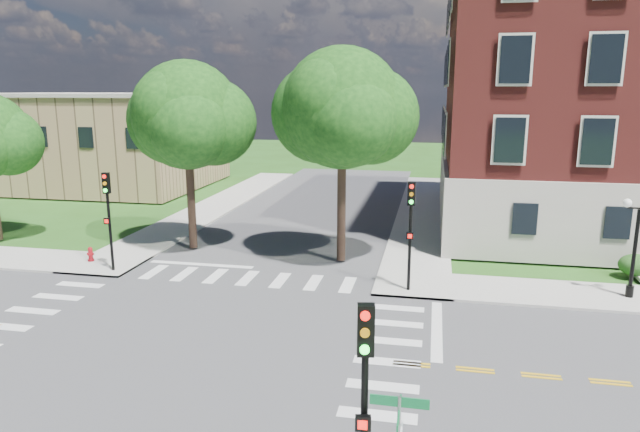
% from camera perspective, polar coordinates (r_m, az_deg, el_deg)
% --- Properties ---
extents(ground, '(160.00, 160.00, 0.00)m').
position_cam_1_polar(ground, '(21.13, -13.61, -12.29)').
color(ground, '#244B15').
rests_on(ground, ground).
extents(road_ew, '(90.00, 12.00, 0.01)m').
position_cam_1_polar(road_ew, '(21.13, -13.61, -12.27)').
color(road_ew, '#3D3D3F').
rests_on(road_ew, ground).
extents(road_ns, '(12.00, 90.00, 0.01)m').
position_cam_1_polar(road_ns, '(21.13, -13.61, -12.27)').
color(road_ns, '#3D3D3F').
rests_on(road_ns, ground).
extents(sidewalk_ne, '(34.00, 34.00, 0.12)m').
position_cam_1_polar(sidewalk_ne, '(34.50, 22.62, -3.03)').
color(sidewalk_ne, '#9E9B93').
rests_on(sidewalk_ne, ground).
extents(sidewalk_nw, '(34.00, 34.00, 0.12)m').
position_cam_1_polar(sidewalk_nw, '(41.34, -24.12, -0.69)').
color(sidewalk_nw, '#9E9B93').
rests_on(sidewalk_nw, ground).
extents(crosswalk_east, '(2.20, 10.20, 0.02)m').
position_cam_1_polar(crosswalk_east, '(19.41, 6.71, -14.34)').
color(crosswalk_east, silver).
rests_on(crosswalk_east, ground).
extents(stop_bar_east, '(0.40, 5.50, 0.00)m').
position_cam_1_polar(stop_bar_east, '(22.09, 11.60, -11.05)').
color(stop_bar_east, silver).
rests_on(stop_bar_east, ground).
extents(secondary_building, '(20.40, 15.40, 8.30)m').
position_cam_1_polar(secondary_building, '(56.41, -21.48, 7.15)').
color(secondary_building, '#967553').
rests_on(secondary_building, ground).
extents(tree_c, '(5.78, 5.78, 10.18)m').
position_cam_1_polar(tree_c, '(31.54, -13.16, 9.76)').
color(tree_c, black).
rests_on(tree_c, ground).
extents(tree_d, '(5.97, 5.97, 10.72)m').
position_cam_1_polar(tree_d, '(28.34, 2.24, 10.69)').
color(tree_d, black).
rests_on(tree_d, ground).
extents(traffic_signal_se, '(0.35, 0.40, 4.80)m').
position_cam_1_polar(traffic_signal_se, '(11.28, 4.48, -17.08)').
color(traffic_signal_se, black).
rests_on(traffic_signal_se, ground).
extents(traffic_signal_ne, '(0.33, 0.37, 4.80)m').
position_cam_1_polar(traffic_signal_ne, '(24.74, 9.04, -0.61)').
color(traffic_signal_ne, black).
rests_on(traffic_signal_ne, ground).
extents(traffic_signal_nw, '(0.34, 0.37, 4.80)m').
position_cam_1_polar(traffic_signal_nw, '(29.01, -20.42, 0.69)').
color(traffic_signal_nw, black).
rests_on(traffic_signal_nw, ground).
extents(twin_lamp_west, '(1.36, 0.36, 4.23)m').
position_cam_1_polar(twin_lamp_west, '(27.18, 29.02, -2.31)').
color(twin_lamp_west, black).
rests_on(twin_lamp_west, ground).
extents(fire_hydrant, '(0.35, 0.35, 0.75)m').
position_cam_1_polar(fire_hydrant, '(31.58, -21.96, -3.59)').
color(fire_hydrant, maroon).
rests_on(fire_hydrant, ground).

